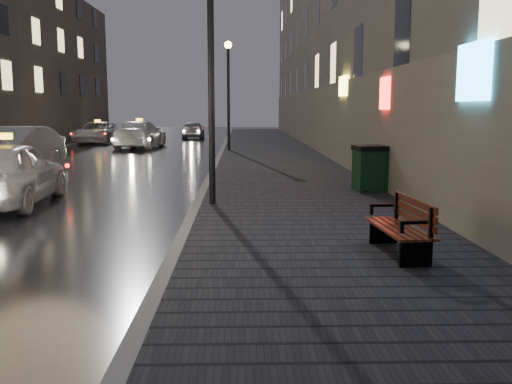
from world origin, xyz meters
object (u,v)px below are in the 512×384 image
lamp_far (228,82)px  taxi_mid (140,134)px  trash_bin (369,168)px  car_far (193,130)px  bench (403,226)px  lamp_near (211,48)px  taxi_far (98,132)px  taxi_near (6,173)px  car_left_mid (13,150)px

lamp_far → taxi_mid: bearing=144.0°
lamp_far → taxi_mid: (-5.05, 3.67, -2.74)m
trash_bin → car_far: bearing=96.7°
lamp_far → trash_bin: 14.96m
lamp_far → bench: 20.86m
lamp_near → bench: bearing=-56.2°
lamp_far → car_far: 13.77m
bench → taxi_far: 30.70m
lamp_near → taxi_near: lamp_near is taller
lamp_near → bench: 6.09m
trash_bin → taxi_mid: bearing=109.4°
lamp_far → taxi_near: 16.26m
lamp_near → bench: size_ratio=3.24×
lamp_near → trash_bin: size_ratio=4.57×
taxi_near → car_left_mid: size_ratio=0.93×
taxi_mid → car_far: taxi_mid is taller
lamp_far → trash_bin: bearing=-74.7°
car_far → lamp_near: bearing=94.5°
taxi_near → car_far: taxi_near is taller
trash_bin → car_left_mid: size_ratio=0.24×
trash_bin → taxi_near: (-8.62, -1.12, 0.03)m
taxi_mid → taxi_far: taxi_mid is taller
taxi_near → car_left_mid: (-2.42, 6.58, 0.03)m
car_left_mid → taxi_far: car_left_mid is taller
trash_bin → taxi_mid: size_ratio=0.22×
lamp_near → lamp_far: bearing=90.0°
bench → lamp_far: bearing=93.9°
bench → car_far: 34.11m
lamp_near → car_left_mid: bearing=134.6°
taxi_mid → car_left_mid: bearing=84.9°
trash_bin → taxi_near: 8.70m
lamp_near → trash_bin: bearing=25.1°
bench → lamp_near: bearing=119.4°
lamp_near → car_far: size_ratio=1.42×
lamp_near → taxi_mid: 20.49m
lamp_near → taxi_far: bearing=109.4°
taxi_mid → taxi_far: size_ratio=1.07×
lamp_near → taxi_near: size_ratio=1.17×
taxi_far → car_far: size_ratio=1.30×
car_far → bench: bearing=98.8°
bench → taxi_far: bearing=107.5°
lamp_far → car_far: lamp_far is taller
car_far → car_left_mid: bearing=77.8°
taxi_near → car_far: (1.89, 28.47, -0.13)m
taxi_far → taxi_mid: bearing=-47.7°
car_left_mid → bench: bearing=-42.8°
trash_bin → taxi_far: size_ratio=0.24×
lamp_far → trash_bin: (3.87, -14.18, -2.75)m
bench → car_far: car_far is taller
trash_bin → car_left_mid: (-11.05, 5.46, 0.06)m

